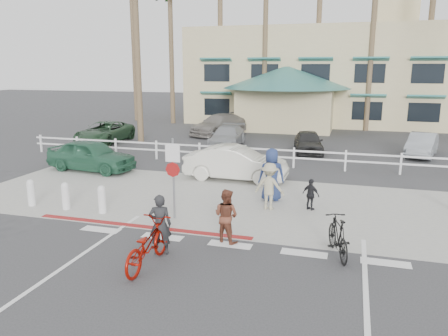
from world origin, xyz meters
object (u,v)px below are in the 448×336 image
(sign_post, at_px, (174,175))
(bike_black, at_px, (338,236))
(car_red_compact, at_px, (91,155))
(bike_red, at_px, (147,245))
(car_white_sedan, at_px, (236,163))

(sign_post, bearing_deg, bike_black, -16.09)
(car_red_compact, bearing_deg, bike_red, -134.03)
(car_red_compact, bearing_deg, car_white_sedan, -81.61)
(sign_post, relative_size, car_white_sedan, 0.66)
(sign_post, xyz_separation_m, bike_red, (0.72, -3.39, -0.89))
(sign_post, height_order, car_red_compact, sign_post)
(sign_post, bearing_deg, bike_red, -77.95)
(sign_post, xyz_separation_m, bike_black, (5.12, -1.48, -0.92))
(car_white_sedan, bearing_deg, bike_red, -178.48)
(bike_black, bearing_deg, bike_red, 6.43)
(sign_post, relative_size, bike_red, 1.36)
(car_red_compact, bearing_deg, bike_black, -113.63)
(sign_post, distance_m, bike_red, 3.58)
(sign_post, xyz_separation_m, car_red_compact, (-6.34, 5.12, -0.72))
(bike_red, height_order, bike_black, bike_red)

